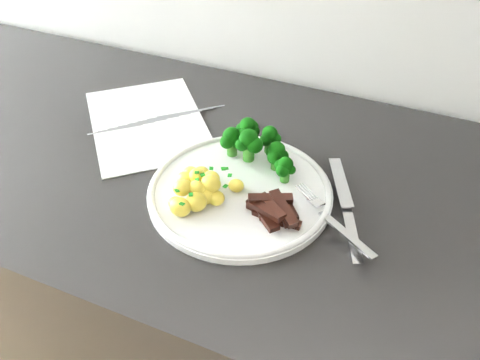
# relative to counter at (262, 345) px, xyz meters

# --- Properties ---
(counter) EXTENTS (2.51, 0.63, 0.94)m
(counter) POSITION_rel_counter_xyz_m (0.00, 0.00, 0.00)
(counter) COLOR black
(counter) RESTS_ON ground
(recipe_paper) EXTENTS (0.34, 0.35, 0.00)m
(recipe_paper) POSITION_rel_counter_xyz_m (-0.27, 0.08, 0.47)
(recipe_paper) COLOR white
(recipe_paper) RESTS_ON counter
(plate) EXTENTS (0.29, 0.29, 0.02)m
(plate) POSITION_rel_counter_xyz_m (-0.03, -0.04, 0.48)
(plate) COLOR white
(plate) RESTS_ON counter
(broccoli) EXTENTS (0.14, 0.10, 0.07)m
(broccoli) POSITION_rel_counter_xyz_m (-0.04, 0.03, 0.52)
(broccoli) COLOR #256218
(broccoli) RESTS_ON plate
(potatoes) EXTENTS (0.10, 0.11, 0.04)m
(potatoes) POSITION_rel_counter_xyz_m (-0.09, -0.08, 0.50)
(potatoes) COLOR #E3BF48
(potatoes) RESTS_ON plate
(beef_strips) EXTENTS (0.09, 0.08, 0.03)m
(beef_strips) POSITION_rel_counter_xyz_m (0.04, -0.08, 0.49)
(beef_strips) COLOR black
(beef_strips) RESTS_ON plate
(fork) EXTENTS (0.15, 0.11, 0.02)m
(fork) POSITION_rel_counter_xyz_m (0.12, -0.06, 0.49)
(fork) COLOR silver
(fork) RESTS_ON plate
(knife) EXTENTS (0.10, 0.21, 0.02)m
(knife) POSITION_rel_counter_xyz_m (0.14, -0.04, 0.48)
(knife) COLOR silver
(knife) RESTS_ON plate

